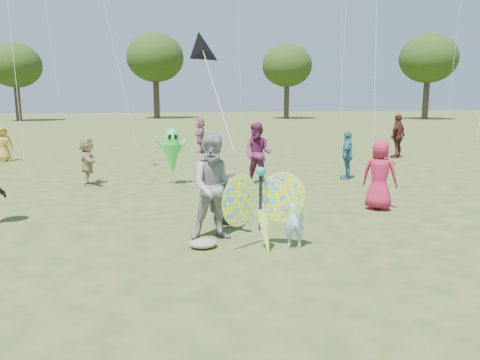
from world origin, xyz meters
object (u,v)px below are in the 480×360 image
(child_girl, at_px, (294,219))
(crowd_c, at_px, (347,155))
(crowd_h, at_px, (398,136))
(butterfly_kite, at_px, (262,209))
(crowd_g, at_px, (4,144))
(alien_kite, at_px, (172,154))
(crowd_a, at_px, (380,175))
(adult_man, at_px, (215,187))
(crowd_d, at_px, (87,161))
(crowd_e, at_px, (258,154))
(crowd_j, at_px, (200,135))
(jogging_stroller, at_px, (225,194))

(child_girl, relative_size, crowd_c, 0.67)
(crowd_h, bearing_deg, butterfly_kite, 16.88)
(crowd_g, bearing_deg, crowd_c, -56.97)
(crowd_h, relative_size, alien_kite, 1.12)
(crowd_a, relative_size, alien_kite, 0.97)
(adult_man, xyz_separation_m, crowd_d, (-2.75, 6.44, -0.27))
(crowd_a, height_order, alien_kite, alien_kite)
(crowd_g, relative_size, butterfly_kite, 0.84)
(crowd_h, xyz_separation_m, butterfly_kite, (-9.55, -10.86, -0.24))
(adult_man, xyz_separation_m, crowd_a, (4.27, 1.39, -0.16))
(child_girl, height_order, crowd_c, crowd_c)
(crowd_d, relative_size, butterfly_kite, 0.85)
(crowd_e, distance_m, crowd_g, 11.83)
(child_girl, height_order, alien_kite, alien_kite)
(child_girl, distance_m, crowd_h, 14.09)
(crowd_g, xyz_separation_m, butterfly_kite, (7.24, -13.90, 0.01))
(crowd_j, distance_m, jogging_stroller, 13.05)
(crowd_d, xyz_separation_m, crowd_g, (-3.82, 6.61, -0.01))
(crowd_h, relative_size, jogging_stroller, 1.78)
(crowd_g, bearing_deg, crowd_a, -72.06)
(crowd_h, bearing_deg, crowd_e, -0.81)
(adult_man, xyz_separation_m, jogging_stroller, (0.43, 1.22, -0.39))
(crowd_a, height_order, crowd_g, crowd_a)
(crowd_h, relative_size, butterfly_kite, 1.12)
(crowd_a, relative_size, jogging_stroller, 1.55)
(crowd_g, relative_size, jogging_stroller, 1.34)
(butterfly_kite, relative_size, alien_kite, 1.00)
(jogging_stroller, bearing_deg, crowd_c, 31.76)
(alien_kite, bearing_deg, jogging_stroller, -82.19)
(crowd_e, bearing_deg, crowd_g, 177.11)
(crowd_a, bearing_deg, crowd_j, -39.58)
(crowd_j, bearing_deg, crowd_g, -73.23)
(crowd_d, bearing_deg, crowd_g, 26.62)
(child_girl, bearing_deg, crowd_c, -116.47)
(crowd_a, relative_size, crowd_j, 0.99)
(adult_man, height_order, crowd_h, adult_man)
(crowd_h, xyz_separation_m, crowd_j, (-8.21, 4.17, -0.12))
(child_girl, relative_size, alien_kite, 0.61)
(crowd_j, bearing_deg, butterfly_kite, 4.18)
(child_girl, xyz_separation_m, crowd_e, (1.10, 6.15, 0.43))
(crowd_d, bearing_deg, butterfly_kite, -158.37)
(child_girl, bearing_deg, crowd_g, -53.49)
(crowd_d, xyz_separation_m, jogging_stroller, (3.18, -5.22, -0.12))
(crowd_g, relative_size, crowd_h, 0.75)
(crowd_g, bearing_deg, child_girl, -85.63)
(crowd_c, xyz_separation_m, crowd_h, (4.72, 4.49, 0.18))
(adult_man, xyz_separation_m, crowd_e, (2.36, 5.29, -0.05))
(adult_man, bearing_deg, jogging_stroller, 74.92)
(adult_man, bearing_deg, crowd_e, 70.48)
(crowd_g, bearing_deg, alien_kite, -73.46)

